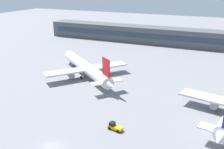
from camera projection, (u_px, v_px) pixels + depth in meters
ground_plane at (123, 84)px, 91.09m from camera, size 400.00×400.00×0.00m
terminal_building at (169, 36)px, 146.85m from camera, size 144.30×12.13×9.00m
airplane_mid at (86, 67)px, 98.30m from camera, size 37.05×31.47×11.11m
baggage_tug_yellow at (114, 127)px, 63.23m from camera, size 3.82×2.35×1.75m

